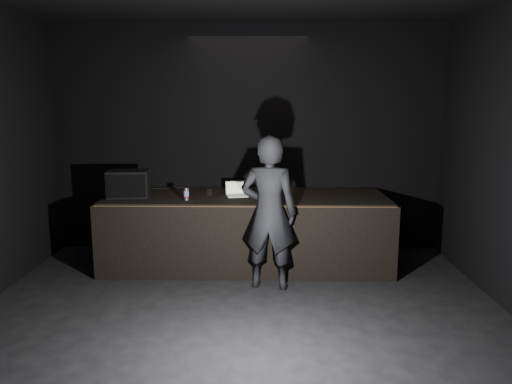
{
  "coord_description": "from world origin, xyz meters",
  "views": [
    {
      "loc": [
        0.27,
        -4.28,
        2.35
      ],
      "look_at": [
        0.14,
        2.3,
        1.14
      ],
      "focal_mm": 35.0,
      "sensor_mm": 36.0,
      "label": 1
    }
  ],
  "objects_px": {
    "laptop": "(236,192)",
    "beer_can": "(186,194)",
    "stage_riser": "(247,230)",
    "stage_monitor": "(128,184)",
    "person": "(269,213)"
  },
  "relations": [
    {
      "from": "laptop",
      "to": "beer_can",
      "type": "height_order",
      "value": "laptop"
    },
    {
      "from": "beer_can",
      "to": "stage_monitor",
      "type": "bearing_deg",
      "value": 165.82
    },
    {
      "from": "beer_can",
      "to": "laptop",
      "type": "bearing_deg",
      "value": 26.68
    },
    {
      "from": "stage_riser",
      "to": "beer_can",
      "type": "relative_size",
      "value": 23.58
    },
    {
      "from": "stage_monitor",
      "to": "laptop",
      "type": "relative_size",
      "value": 1.79
    },
    {
      "from": "stage_riser",
      "to": "laptop",
      "type": "xyz_separation_m",
      "value": [
        -0.15,
        0.02,
        0.55
      ]
    },
    {
      "from": "stage_monitor",
      "to": "laptop",
      "type": "bearing_deg",
      "value": -1.87
    },
    {
      "from": "laptop",
      "to": "beer_can",
      "type": "xyz_separation_m",
      "value": [
        -0.67,
        -0.34,
        0.03
      ]
    },
    {
      "from": "stage_riser",
      "to": "person",
      "type": "height_order",
      "value": "person"
    },
    {
      "from": "stage_riser",
      "to": "stage_monitor",
      "type": "xyz_separation_m",
      "value": [
        -1.67,
        -0.1,
        0.69
      ]
    },
    {
      "from": "stage_monitor",
      "to": "laptop",
      "type": "xyz_separation_m",
      "value": [
        1.52,
        0.12,
        -0.14
      ]
    },
    {
      "from": "laptop",
      "to": "beer_can",
      "type": "bearing_deg",
      "value": -166.81
    },
    {
      "from": "stage_riser",
      "to": "stage_monitor",
      "type": "height_order",
      "value": "stage_monitor"
    },
    {
      "from": "stage_riser",
      "to": "beer_can",
      "type": "distance_m",
      "value": 1.05
    },
    {
      "from": "stage_riser",
      "to": "beer_can",
      "type": "height_order",
      "value": "beer_can"
    }
  ]
}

